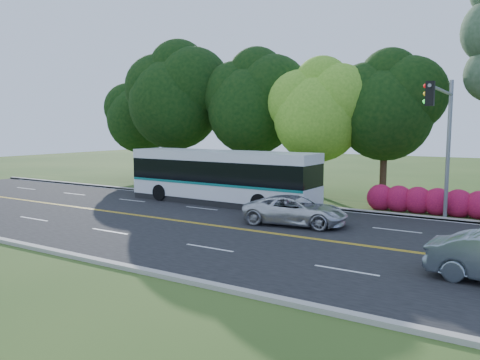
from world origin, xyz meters
The scene contains 11 objects.
ground centered at (0.00, 0.00, 0.00)m, with size 120.00×120.00×0.00m, color #2D4D19.
road centered at (0.00, 0.00, 0.01)m, with size 60.00×14.00×0.02m, color black.
curb_north centered at (0.00, 7.15, 0.07)m, with size 60.00×0.30×0.15m, color #ACA79B.
curb_south centered at (0.00, -7.15, 0.07)m, with size 60.00×0.30×0.15m, color #ACA79B.
grass_verge centered at (0.00, 9.00, 0.05)m, with size 60.00×4.00×0.10m, color #2D4D19.
lane_markings centered at (-0.09, 0.00, 0.02)m, with size 57.60×13.82×0.00m.
tree_row centered at (-5.15, 12.13, 6.73)m, with size 44.70×9.10×13.84m.
bougainvillea_hedge centered at (7.18, 8.15, 0.72)m, with size 9.50×2.25×1.50m.
traffic_signal centered at (6.49, 5.40, 4.67)m, with size 0.42×6.10×7.00m.
transit_bus centered at (-6.00, 5.55, 1.62)m, with size 12.40×3.05×3.23m.
suv centered at (0.51, 2.24, 0.71)m, with size 2.28×4.95×1.38m, color silver.
Camera 1 is at (9.81, -18.07, 4.74)m, focal length 35.00 mm.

